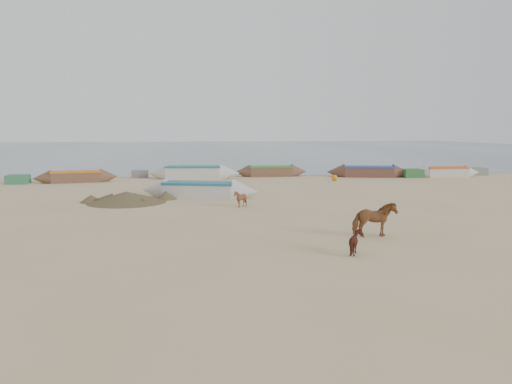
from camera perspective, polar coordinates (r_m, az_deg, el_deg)
ground at (r=17.84m, az=1.72°, el=-4.77°), size 140.00×140.00×0.00m
sea at (r=99.33m, az=-6.02°, el=4.97°), size 160.00×160.00×0.00m
cow_adult at (r=17.62m, az=13.35°, el=-3.09°), size 1.45×0.66×1.23m
calf_front at (r=23.82m, az=-1.81°, el=-0.76°), size 0.79×0.71×0.82m
calf_right at (r=15.13m, az=11.48°, el=-5.67°), size 0.62×0.72×0.73m
near_canoe at (r=27.38m, az=-6.50°, el=0.25°), size 6.68×3.22×0.84m
debris_pile at (r=26.14m, az=-14.59°, el=-0.56°), size 4.16×4.16×0.57m
waterline_canoes at (r=37.65m, az=-3.96°, el=2.17°), size 59.04×4.46×0.98m
beach_clutter at (r=37.89m, az=2.13°, el=2.01°), size 43.45×5.21×0.64m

